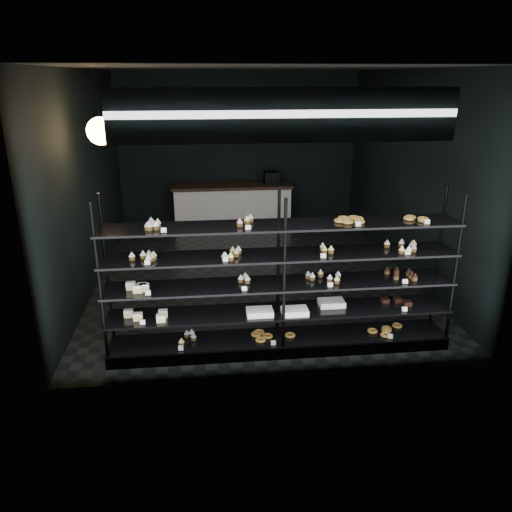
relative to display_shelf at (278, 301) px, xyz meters
name	(u,v)px	position (x,y,z in m)	size (l,w,h in m)	color
room	(253,178)	(-0.03, 2.45, 0.97)	(5.01, 6.01, 3.20)	black
display_shelf	(278,301)	(0.00, 0.00, 0.00)	(4.00, 0.50, 1.91)	black
signage	(286,115)	(-0.03, -0.48, 2.12)	(3.30, 0.05, 0.50)	#0B143A
pendant_lamp	(101,131)	(-2.05, 1.30, 1.82)	(0.34, 0.34, 0.90)	black
service_counter	(233,207)	(-0.20, 4.95, -0.13)	(2.47, 0.65, 1.23)	silver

